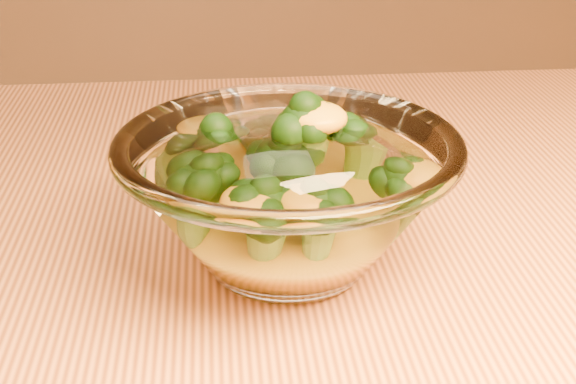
{
  "coord_description": "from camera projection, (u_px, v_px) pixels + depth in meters",
  "views": [
    {
      "loc": [
        -0.1,
        -0.38,
        0.99
      ],
      "look_at": [
        -0.06,
        0.03,
        0.8
      ],
      "focal_mm": 50.0,
      "sensor_mm": 36.0,
      "label": 1
    }
  ],
  "objects": [
    {
      "name": "glass_bowl",
      "position": [
        288.0,
        199.0,
        0.46
      ],
      "size": [
        0.2,
        0.2,
        0.09
      ],
      "color": "white",
      "rests_on": "table"
    },
    {
      "name": "cheese_sauce",
      "position": [
        288.0,
        227.0,
        0.46
      ],
      "size": [
        0.1,
        0.1,
        0.03
      ],
      "primitive_type": "ellipsoid",
      "color": "#FEA715",
      "rests_on": "glass_bowl"
    },
    {
      "name": "broccoli_heap",
      "position": [
        284.0,
        172.0,
        0.46
      ],
      "size": [
        0.14,
        0.12,
        0.08
      ],
      "color": "black",
      "rests_on": "cheese_sauce"
    }
  ]
}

